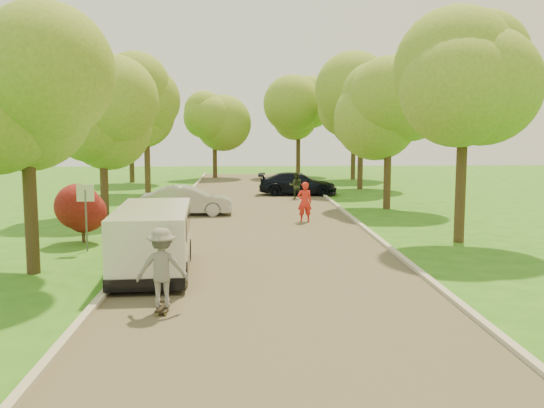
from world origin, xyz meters
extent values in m
plane|color=#2A6A19|center=(0.00, 0.00, 0.00)|extent=(100.00, 100.00, 0.00)
cube|color=#4C4438|center=(0.00, 8.00, 0.01)|extent=(8.00, 60.00, 0.01)
cube|color=#B2AD9E|center=(-4.05, 8.00, 0.06)|extent=(0.18, 60.00, 0.12)
cube|color=#B2AD9E|center=(4.05, 8.00, 0.06)|extent=(0.18, 60.00, 0.12)
cylinder|color=#59595E|center=(-5.80, 4.00, 1.00)|extent=(0.06, 0.06, 2.00)
cube|color=white|center=(-5.80, 4.00, 1.90)|extent=(0.55, 0.04, 0.55)
cylinder|color=#382619|center=(-6.30, 5.50, 0.35)|extent=(0.12, 0.12, 0.70)
sphere|color=#590F0F|center=(-6.30, 5.50, 1.10)|extent=(1.70, 1.70, 1.70)
cylinder|color=#382619|center=(-6.50, 1.00, 1.80)|extent=(0.36, 0.36, 3.60)
sphere|color=#598223|center=(-6.50, 1.00, 4.98)|extent=(4.60, 4.60, 4.60)
sphere|color=#598223|center=(-5.81, 1.00, 5.67)|extent=(3.45, 3.45, 3.45)
cylinder|color=#382619|center=(-7.00, 12.00, 1.57)|extent=(0.36, 0.36, 3.15)
sphere|color=#598223|center=(-7.00, 12.00, 4.41)|extent=(4.20, 4.20, 4.20)
sphere|color=#598223|center=(-6.37, 12.00, 5.04)|extent=(3.15, 3.15, 3.15)
cylinder|color=#382619|center=(-6.60, 22.00, 1.91)|extent=(0.36, 0.36, 3.83)
sphere|color=#598223|center=(-6.60, 22.00, 5.27)|extent=(4.80, 4.80, 4.80)
sphere|color=#598223|center=(-5.88, 22.00, 5.99)|extent=(3.60, 3.60, 3.60)
cylinder|color=#382619|center=(6.80, 5.00, 1.91)|extent=(0.36, 0.36, 3.83)
sphere|color=#598223|center=(6.80, 5.00, 5.33)|extent=(5.00, 5.00, 5.00)
sphere|color=#598223|center=(7.55, 5.00, 6.08)|extent=(3.75, 3.75, 3.75)
cylinder|color=#382619|center=(6.40, 14.00, 1.69)|extent=(0.36, 0.36, 3.38)
sphere|color=#598223|center=(6.40, 14.00, 4.70)|extent=(4.40, 4.40, 4.40)
sphere|color=#598223|center=(7.06, 14.00, 5.36)|extent=(3.30, 3.30, 3.30)
cylinder|color=#382619|center=(7.00, 24.00, 2.02)|extent=(0.36, 0.36, 4.05)
sphere|color=#598223|center=(7.00, 24.00, 5.61)|extent=(5.20, 5.20, 5.20)
sphere|color=#598223|center=(7.78, 24.00, 6.39)|extent=(3.90, 3.90, 3.90)
cylinder|color=#382619|center=(-9.00, 30.00, 1.80)|extent=(0.36, 0.36, 3.60)
sphere|color=#598223|center=(-9.00, 30.00, 5.10)|extent=(5.00, 5.00, 5.00)
sphere|color=#598223|center=(-8.25, 30.00, 5.85)|extent=(3.75, 3.75, 3.75)
cylinder|color=#382619|center=(8.00, 32.00, 1.91)|extent=(0.36, 0.36, 3.83)
sphere|color=#598223|center=(8.00, 32.00, 5.33)|extent=(5.00, 5.00, 5.00)
sphere|color=#598223|center=(8.75, 32.00, 6.08)|extent=(3.75, 3.75, 3.75)
cylinder|color=#382619|center=(-3.00, 34.00, 1.69)|extent=(0.36, 0.36, 3.38)
sphere|color=#598223|center=(-3.00, 34.00, 4.81)|extent=(4.80, 4.80, 4.80)
sphere|color=#598223|center=(-2.28, 34.00, 5.53)|extent=(3.60, 3.60, 3.60)
cylinder|color=#382619|center=(4.00, 36.00, 1.80)|extent=(0.36, 0.36, 3.60)
sphere|color=#598223|center=(4.00, 36.00, 5.10)|extent=(5.00, 5.00, 5.00)
sphere|color=#598223|center=(4.75, 36.00, 5.85)|extent=(3.75, 3.75, 3.75)
cube|color=silver|center=(-3.20, 0.80, 0.99)|extent=(2.16, 4.87, 1.64)
cube|color=black|center=(-3.20, 0.80, 0.30)|extent=(2.18, 4.97, 0.30)
cube|color=black|center=(-3.21, 1.05, 1.39)|extent=(2.11, 3.49, 0.55)
cylinder|color=black|center=(-3.95, -0.83, 0.33)|extent=(0.28, 0.67, 0.66)
cylinder|color=black|center=(-2.27, -0.74, 0.33)|extent=(0.28, 0.67, 0.66)
cylinder|color=black|center=(-4.13, 2.34, 0.33)|extent=(0.28, 0.67, 0.66)
cylinder|color=black|center=(-2.45, 2.44, 0.33)|extent=(0.28, 0.67, 0.66)
imported|color=#A7A6AB|center=(-3.30, 12.21, 0.68)|extent=(4.13, 1.53, 1.35)
imported|color=black|center=(2.56, 20.55, 0.68)|extent=(4.86, 2.35, 1.36)
cube|color=black|center=(-2.50, -2.72, 0.10)|extent=(0.27, 0.89, 0.02)
cylinder|color=#BFCC4C|center=(-2.43, -2.40, 0.04)|extent=(0.03, 0.07, 0.07)
cylinder|color=#BFCC4C|center=(-2.59, -2.41, 0.04)|extent=(0.03, 0.07, 0.07)
cylinder|color=#BFCC4C|center=(-2.41, -3.03, 0.04)|extent=(0.03, 0.07, 0.07)
cylinder|color=#BFCC4C|center=(-2.57, -3.04, 0.04)|extent=(0.03, 0.07, 0.07)
imported|color=slate|center=(-2.50, -2.72, 0.97)|extent=(1.13, 0.67, 1.72)
imported|color=red|center=(1.88, 9.90, 0.86)|extent=(0.66, 0.46, 1.71)
imported|color=#262E1B|center=(2.26, 18.48, 0.77)|extent=(0.77, 0.62, 1.53)
camera|label=1|loc=(-0.76, -15.55, 3.91)|focal=40.00mm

